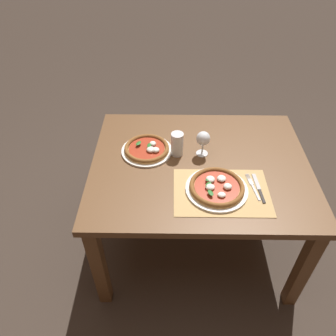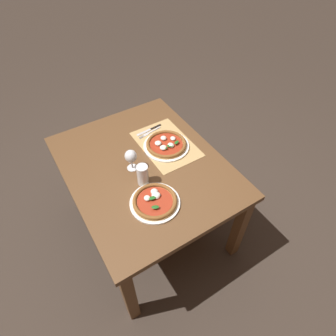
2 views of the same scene
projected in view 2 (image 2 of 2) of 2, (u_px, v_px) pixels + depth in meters
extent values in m
plane|color=#382D26|center=(149.00, 223.00, 2.43)|extent=(24.00, 24.00, 0.00)
cube|color=brown|center=(144.00, 167.00, 1.90)|extent=(1.25, 1.00, 0.04)
cube|color=brown|center=(239.00, 227.00, 2.01)|extent=(0.07, 0.07, 0.70)
cube|color=brown|center=(159.00, 138.00, 2.66)|extent=(0.07, 0.07, 0.70)
cube|color=brown|center=(129.00, 295.00, 1.69)|extent=(0.07, 0.07, 0.70)
cube|color=brown|center=(68.00, 175.00, 2.34)|extent=(0.07, 0.07, 0.70)
cube|color=tan|center=(166.00, 144.00, 2.02)|extent=(0.50, 0.34, 0.00)
cylinder|color=white|center=(166.00, 146.00, 2.00)|extent=(0.33, 0.33, 0.01)
cylinder|color=tan|center=(166.00, 145.00, 1.99)|extent=(0.29, 0.29, 0.01)
torus|color=brown|center=(166.00, 144.00, 1.98)|extent=(0.29, 0.29, 0.02)
cylinder|color=maroon|center=(166.00, 144.00, 1.99)|extent=(0.23, 0.23, 0.00)
ellipsoid|color=silver|center=(171.00, 145.00, 1.96)|extent=(0.05, 0.04, 0.03)
ellipsoid|color=silver|center=(158.00, 143.00, 1.98)|extent=(0.05, 0.05, 0.03)
ellipsoid|color=silver|center=(163.00, 148.00, 1.94)|extent=(0.05, 0.05, 0.03)
ellipsoid|color=silver|center=(173.00, 138.00, 2.01)|extent=(0.04, 0.04, 0.02)
ellipsoid|color=silver|center=(164.00, 138.00, 2.01)|extent=(0.04, 0.04, 0.03)
ellipsoid|color=#1E5B1E|center=(177.00, 142.00, 1.97)|extent=(0.04, 0.05, 0.00)
ellipsoid|color=#1E5B1E|center=(165.00, 147.00, 1.94)|extent=(0.05, 0.03, 0.00)
ellipsoid|color=#1E5B1E|center=(170.00, 146.00, 1.95)|extent=(0.04, 0.05, 0.00)
cylinder|color=white|center=(155.00, 203.00, 1.67)|extent=(0.30, 0.30, 0.01)
cylinder|color=tan|center=(155.00, 202.00, 1.66)|extent=(0.27, 0.27, 0.01)
torus|color=brown|center=(155.00, 201.00, 1.65)|extent=(0.27, 0.27, 0.02)
cylinder|color=maroon|center=(155.00, 201.00, 1.65)|extent=(0.21, 0.21, 0.00)
ellipsoid|color=silver|center=(154.00, 192.00, 1.69)|extent=(0.04, 0.04, 0.03)
ellipsoid|color=silver|center=(156.00, 195.00, 1.67)|extent=(0.05, 0.05, 0.02)
ellipsoid|color=silver|center=(157.00, 195.00, 1.67)|extent=(0.05, 0.05, 0.03)
ellipsoid|color=silver|center=(147.00, 198.00, 1.65)|extent=(0.04, 0.04, 0.03)
ellipsoid|color=#1E5B1E|center=(155.00, 207.00, 1.60)|extent=(0.04, 0.05, 0.00)
ellipsoid|color=#1E5B1E|center=(153.00, 198.00, 1.65)|extent=(0.03, 0.05, 0.00)
cylinder|color=silver|center=(132.00, 168.00, 1.86)|extent=(0.07, 0.07, 0.00)
cylinder|color=silver|center=(132.00, 164.00, 1.84)|extent=(0.01, 0.01, 0.06)
ellipsoid|color=silver|center=(131.00, 156.00, 1.78)|extent=(0.08, 0.08, 0.08)
ellipsoid|color=#AD5B14|center=(131.00, 157.00, 1.79)|extent=(0.07, 0.07, 0.05)
cylinder|color=silver|center=(143.00, 175.00, 1.73)|extent=(0.07, 0.07, 0.15)
cylinder|color=black|center=(143.00, 176.00, 1.74)|extent=(0.07, 0.07, 0.12)
cylinder|color=silver|center=(142.00, 169.00, 1.69)|extent=(0.07, 0.07, 0.02)
cube|color=#B7B7BC|center=(154.00, 130.00, 2.12)|extent=(0.03, 0.12, 0.00)
cube|color=#B7B7BC|center=(146.00, 135.00, 2.09)|extent=(0.03, 0.05, 0.00)
cylinder|color=#B7B7BC|center=(141.00, 136.00, 2.07)|extent=(0.01, 0.04, 0.00)
cylinder|color=#B7B7BC|center=(141.00, 137.00, 2.07)|extent=(0.01, 0.04, 0.00)
cylinder|color=#B7B7BC|center=(142.00, 137.00, 2.07)|extent=(0.01, 0.04, 0.00)
cylinder|color=#B7B7BC|center=(142.00, 138.00, 2.06)|extent=(0.01, 0.04, 0.00)
cube|color=black|center=(156.00, 127.00, 2.15)|extent=(0.02, 0.10, 0.01)
cube|color=#B7B7BC|center=(144.00, 132.00, 2.11)|extent=(0.03, 0.12, 0.00)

